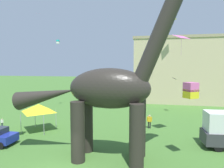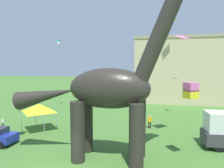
% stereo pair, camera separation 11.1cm
% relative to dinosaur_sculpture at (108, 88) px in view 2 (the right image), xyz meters
% --- Properties ---
extents(dinosaur_sculpture, '(14.62, 3.10, 15.28)m').
position_rel_dinosaur_sculpture_xyz_m(dinosaur_sculpture, '(0.00, 0.00, 0.00)').
color(dinosaur_sculpture, '#2D2823').
rests_on(dinosaur_sculpture, ground_plane).
extents(person_strolling_adult, '(0.37, 0.16, 0.98)m').
position_rel_dinosaur_sculpture_xyz_m(person_strolling_adult, '(-14.28, 5.69, -4.93)').
color(person_strolling_adult, '#2D3347').
rests_on(person_strolling_adult, ground_plane).
extents(person_vendor_side, '(0.59, 0.26, 1.57)m').
position_rel_dinosaur_sculpture_xyz_m(person_vendor_side, '(2.84, 8.75, -4.57)').
color(person_vendor_side, black).
rests_on(person_vendor_side, ground_plane).
extents(festival_canopy_tent, '(3.15, 3.15, 3.00)m').
position_rel_dinosaur_sculpture_xyz_m(festival_canopy_tent, '(-9.19, 5.33, -2.98)').
color(festival_canopy_tent, '#B2B2B7').
rests_on(festival_canopy_tent, ground_plane).
extents(kite_far_right, '(1.85, 1.84, 1.98)m').
position_rel_dinosaur_sculpture_xyz_m(kite_far_right, '(5.82, 5.67, 4.43)').
color(kite_far_right, pink).
extents(kite_apex, '(1.14, 1.14, 1.17)m').
position_rel_dinosaur_sculpture_xyz_m(kite_apex, '(6.09, 0.89, -0.10)').
color(kite_apex, pink).
extents(kite_far_left, '(1.49, 1.40, 0.21)m').
position_rel_dinosaur_sculpture_xyz_m(kite_far_left, '(5.96, 22.21, 9.49)').
color(kite_far_left, yellow).
extents(kite_mid_center, '(0.51, 0.51, 0.61)m').
position_rel_dinosaur_sculpture_xyz_m(kite_mid_center, '(-12.57, 17.21, 5.66)').
color(kite_mid_center, '#19B2B7').
extents(kite_high_left, '(1.12, 1.05, 0.16)m').
position_rel_dinosaur_sculpture_xyz_m(kite_high_left, '(-16.91, 18.63, 10.82)').
color(kite_high_left, pink).
extents(kite_drifting, '(0.74, 0.92, 0.28)m').
position_rel_dinosaur_sculpture_xyz_m(kite_drifting, '(6.18, 17.29, -0.21)').
color(kite_drifting, black).
extents(background_building_block, '(19.60, 12.41, 12.74)m').
position_rel_dinosaur_sculpture_xyz_m(background_building_block, '(8.84, 30.57, 0.85)').
color(background_building_block, '#CCB78E').
rests_on(background_building_block, ground_plane).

